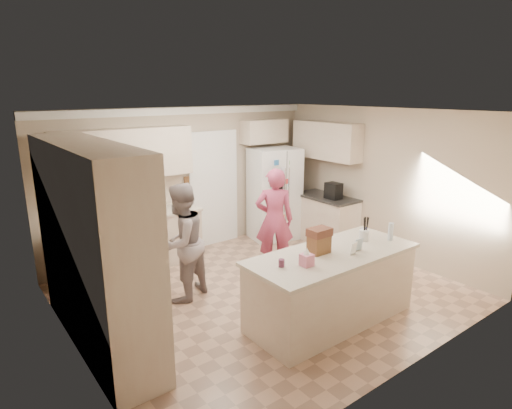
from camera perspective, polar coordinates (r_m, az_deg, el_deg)
floor at (r=6.41m, az=1.21°, el=-11.74°), size 5.20×4.60×0.02m
ceiling at (r=5.73m, az=1.35°, el=12.34°), size 5.20×4.60×0.02m
wall_back at (r=7.83m, az=-9.32°, el=3.19°), size 5.20×0.02×2.60m
wall_front at (r=4.47m, az=20.19°, el=-6.62°), size 5.20×0.02×2.60m
wall_left at (r=4.84m, az=-23.79°, el=-5.30°), size 0.02×4.60×2.60m
wall_right at (r=7.79m, az=16.49°, el=2.71°), size 0.02×4.60×2.60m
crown_back at (r=7.63m, az=-9.53°, el=12.20°), size 5.20×0.08×0.12m
pantry_bank at (r=5.14m, az=-20.84°, el=-5.35°), size 0.60×2.60×2.35m
back_base_cab at (r=7.33m, az=-15.84°, el=-5.00°), size 2.20×0.60×0.88m
back_countertop at (r=7.18m, az=-16.07°, el=-1.57°), size 2.24×0.63×0.04m
back_upper_cab at (r=7.10m, az=-17.06°, el=6.45°), size 2.20×0.35×0.80m
doorway_opening at (r=8.12m, az=-5.73°, el=1.93°), size 0.90×0.06×2.10m
doorway_casing at (r=8.09m, az=-5.60°, el=1.89°), size 1.02×0.03×2.22m
wall_frame_upper at (r=7.76m, az=-9.13°, el=4.97°), size 0.15×0.02×0.20m
wall_frame_lower at (r=7.81m, az=-9.05°, el=3.02°), size 0.15×0.02×0.20m
refrigerator at (r=8.42m, az=2.45°, el=1.41°), size 1.02×0.86×1.80m
fridge_seam at (r=8.16m, az=4.04°, el=0.94°), size 0.02×0.02×1.78m
fridge_dispenser at (r=7.95m, az=2.93°, el=2.44°), size 0.22×0.03×0.35m
fridge_handle_l at (r=8.08m, az=3.86°, el=1.90°), size 0.02×0.02×0.85m
fridge_handle_r at (r=8.14m, az=4.39°, el=2.00°), size 0.02×0.02×0.85m
over_fridge_cab at (r=8.45m, az=1.09°, el=9.73°), size 0.95×0.35×0.45m
right_base_cab at (r=8.39m, az=9.32°, el=-2.08°), size 0.60×1.20×0.88m
right_countertop at (r=8.26m, az=9.40°, el=0.96°), size 0.63×1.24×0.04m
right_upper_cab at (r=8.31m, az=9.35°, el=8.41°), size 0.35×1.50×0.70m
coffee_maker at (r=8.06m, az=10.28°, el=1.81°), size 0.22×0.28×0.30m
island_base at (r=5.62m, az=9.99°, el=-10.93°), size 2.20×0.90×0.88m
island_top at (r=5.44m, az=10.21°, el=-6.56°), size 2.28×0.96×0.05m
utensil_crock at (r=5.90m, az=14.20°, el=-4.01°), size 0.13×0.13×0.15m
tissue_box at (r=4.97m, az=6.77°, el=-7.35°), size 0.13×0.13×0.14m
tissue_plume at (r=4.93m, az=6.80°, el=-6.17°), size 0.08×0.08×0.08m
dollhouse_body at (r=5.35m, az=8.40°, el=-5.29°), size 0.26×0.18×0.22m
dollhouse_roof at (r=5.30m, az=8.46°, el=-3.67°), size 0.28×0.20×0.10m
jam_jar at (r=4.92m, az=3.41°, el=-7.80°), size 0.07×0.07×0.09m
greeting_card_a at (r=5.38m, az=12.92°, el=-5.73°), size 0.12×0.06×0.16m
greeting_card_b at (r=5.52m, az=13.53°, el=-5.23°), size 0.12×0.05×0.16m
water_bottle at (r=6.01m, az=17.52°, el=-3.46°), size 0.07×0.07×0.24m
shaker_salt at (r=6.14m, az=13.95°, el=-3.55°), size 0.05×0.05×0.09m
shaker_pepper at (r=6.19m, az=14.36°, el=-3.41°), size 0.05×0.05×0.09m
teen_boy at (r=6.03m, az=-9.93°, el=-5.03°), size 0.99×0.90×1.67m
teen_girl at (r=6.90m, az=2.46°, el=-2.07°), size 0.74×0.69×1.70m
fridge_magnets at (r=8.15m, az=4.08°, el=0.93°), size 0.76×0.02×1.44m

